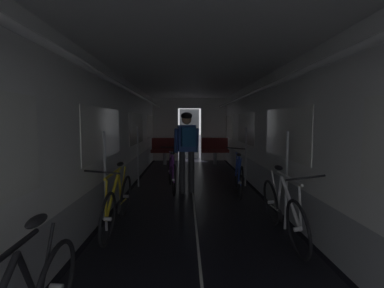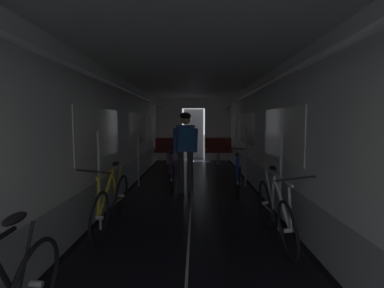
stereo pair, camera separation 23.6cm
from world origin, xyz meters
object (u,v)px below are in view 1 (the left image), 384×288
Objects in this scene: bench_seat_far_left at (165,149)px; bicycle_yellow at (118,203)px; bicycle_white at (283,210)px; bicycle_purple_in_aisle at (172,173)px; bicycle_blue at (239,175)px; person_cyclist_aisle at (187,143)px; bench_seat_far_right at (215,148)px.

bench_seat_far_left is 5.92m from bicycle_yellow.
bench_seat_far_left reaches higher than bicycle_yellow.
bicycle_white reaches higher than bicycle_purple_in_aisle.
bicycle_blue is 1.30m from person_cyclist_aisle.
person_cyclist_aisle is (-1.24, 2.30, 0.69)m from bicycle_white.
bicycle_purple_in_aisle is (-1.44, 0.30, 0.00)m from bicycle_blue.
bench_seat_far_right is 0.58× the size of bicycle_blue.
bicycle_white is 2.70m from person_cyclist_aisle.
bicycle_white reaches higher than bicycle_yellow.
bench_seat_far_right is (1.80, 0.00, 0.00)m from bench_seat_far_left.
bench_seat_far_right is at bearing 91.20° from bicycle_blue.
person_cyclist_aisle is at bearing 62.76° from bicycle_yellow.
bicycle_yellow reaches higher than bicycle_blue.
bicycle_white is (2.02, -6.28, -0.19)m from bench_seat_far_left.
bicycle_yellow is at bearing -92.12° from bench_seat_far_left.
bicycle_blue is (1.88, -4.01, -0.18)m from bench_seat_far_left.
bench_seat_far_left is at bearing 87.88° from bicycle_yellow.
bench_seat_far_right is at bearing 92.02° from bicycle_white.
bicycle_blue is 1.00× the size of bicycle_yellow.
bench_seat_far_right is at bearing 69.94° from bicycle_purple_in_aisle.
bicycle_yellow is at bearing -108.85° from bench_seat_far_right.
bicycle_white is 1.00× the size of bicycle_yellow.
bicycle_yellow is at bearing -117.24° from person_cyclist_aisle.
bench_seat_far_left is at bearing 101.05° from person_cyclist_aisle.
bicycle_white is 2.27m from bicycle_blue.
person_cyclist_aisle reaches higher than bicycle_white.
bicycle_blue is (0.08, -4.01, -0.18)m from bench_seat_far_right.
bicycle_white is 0.98× the size of person_cyclist_aisle.
bench_seat_far_right is 6.29m from bicycle_white.
bicycle_yellow is (-2.02, -5.91, -0.19)m from bench_seat_far_right.
bench_seat_far_right is 6.25m from bicycle_yellow.
bench_seat_far_right is at bearing 71.15° from bicycle_yellow.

